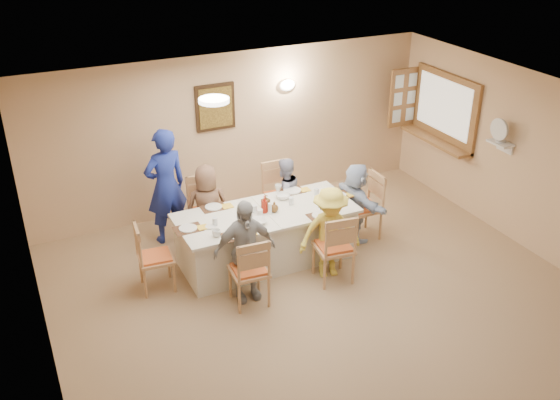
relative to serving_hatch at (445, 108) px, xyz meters
name	(u,v)px	position (x,y,z in m)	size (l,w,h in m)	color
ground	(345,322)	(-3.21, -2.40, -1.50)	(7.00, 7.00, 0.00)	#A27F56
room_walls	(352,211)	(-3.21, -2.40, 0.01)	(7.00, 7.00, 7.00)	tan
wall_picture	(215,107)	(-3.51, 1.06, 0.20)	(0.62, 0.05, 0.72)	black
wall_sconce	(287,85)	(-2.31, 1.04, 0.40)	(0.26, 0.09, 0.18)	white
ceiling_light	(214,100)	(-4.21, -0.90, 0.97)	(0.36, 0.36, 0.05)	white
serving_hatch	(445,108)	(0.00, 0.00, 0.00)	(0.06, 1.50, 1.15)	olive
hatch_sill	(435,140)	(-0.12, 0.00, -0.53)	(0.30, 1.50, 0.05)	olive
shutter_door	(404,98)	(-0.26, 0.76, 0.00)	(0.55, 0.04, 1.00)	olive
fan_shelf	(501,143)	(-0.08, -1.35, -0.10)	(0.22, 0.36, 0.03)	white
desk_fan	(501,134)	(-0.11, -1.35, 0.05)	(0.30, 0.30, 0.28)	#A5A5A8
dining_table	(267,236)	(-3.48, -0.72, -1.12)	(2.44, 1.03, 0.76)	beige
chair_back_left	(205,213)	(-4.08, 0.08, -1.00)	(0.48, 0.48, 1.01)	tan
chair_back_right	(281,196)	(-2.88, 0.08, -0.99)	(0.49, 0.49, 1.02)	tan
chair_front_left	(249,269)	(-4.08, -1.52, -1.02)	(0.46, 0.46, 0.96)	tan
chair_front_right	(334,246)	(-2.88, -1.52, -1.00)	(0.48, 0.48, 1.01)	tan
chair_left_end	(156,256)	(-5.03, -0.72, -1.03)	(0.45, 0.45, 0.94)	tan
chair_right_end	(363,206)	(-1.93, -0.72, -1.00)	(0.48, 0.48, 1.00)	tan
diner_back_left	(208,208)	(-4.08, -0.04, -0.86)	(0.68, 0.51, 1.27)	brown
diner_back_right	(284,195)	(-2.88, -0.04, -0.92)	(0.64, 0.54, 1.16)	#989BBA
diner_front_left	(245,251)	(-4.08, -1.40, -0.82)	(0.81, 0.37, 1.36)	#A0A0A0
diner_front_right	(330,233)	(-2.88, -1.40, -0.86)	(0.90, 0.63, 1.28)	yellow
diner_right_end	(356,202)	(-2.06, -0.72, -0.90)	(0.41, 1.12, 1.19)	silver
caregiver	(166,186)	(-4.53, 0.43, -0.64)	(0.70, 0.52, 1.73)	navy
placemat_fl	(237,235)	(-4.08, -1.14, -0.74)	(0.36, 0.27, 0.01)	#472B19
plate_fl	(237,235)	(-4.08, -1.14, -0.73)	(0.26, 0.26, 0.02)	white
napkin_fl	(251,234)	(-3.90, -1.19, -0.73)	(0.13, 0.13, 0.01)	yellow
placemat_fr	(320,216)	(-2.88, -1.14, -0.74)	(0.33, 0.25, 0.01)	#472B19
plate_fr	(320,215)	(-2.88, -1.14, -0.73)	(0.23, 0.23, 0.01)	white
napkin_fr	(334,214)	(-2.70, -1.19, -0.73)	(0.14, 0.14, 0.01)	yellow
placemat_bl	(214,207)	(-4.08, -0.30, -0.74)	(0.34, 0.25, 0.01)	#472B19
plate_bl	(214,207)	(-4.08, -0.30, -0.73)	(0.24, 0.24, 0.01)	white
napkin_bl	(227,206)	(-3.90, -0.35, -0.73)	(0.15, 0.15, 0.01)	yellow
placemat_br	(292,191)	(-2.88, -0.30, -0.74)	(0.34, 0.25, 0.01)	#472B19
plate_br	(292,190)	(-2.88, -0.30, -0.73)	(0.25, 0.25, 0.02)	white
napkin_br	(305,190)	(-2.70, -0.35, -0.73)	(0.14, 0.14, 0.01)	yellow
placemat_le	(188,229)	(-4.58, -0.72, -0.74)	(0.36, 0.27, 0.01)	#472B19
plate_le	(188,228)	(-4.58, -0.72, -0.73)	(0.23, 0.23, 0.01)	white
napkin_le	(203,227)	(-4.40, -0.77, -0.73)	(0.14, 0.14, 0.01)	yellow
placemat_re	(338,196)	(-2.36, -0.72, -0.74)	(0.36, 0.26, 0.01)	#472B19
plate_re	(338,195)	(-2.36, -0.72, -0.73)	(0.23, 0.23, 0.01)	white
napkin_re	(351,194)	(-2.18, -0.77, -0.73)	(0.13, 0.13, 0.01)	yellow
teacup_a	(216,233)	(-4.31, -1.05, -0.70)	(0.11, 0.11, 0.09)	white
teacup_b	(278,188)	(-3.06, -0.20, -0.69)	(0.11, 0.11, 0.09)	white
bowl_a	(258,222)	(-3.71, -0.97, -0.71)	(0.24, 0.24, 0.06)	white
bowl_b	(283,196)	(-3.10, -0.45, -0.71)	(0.26, 0.26, 0.06)	white
condiment_ketchup	(264,204)	(-3.51, -0.73, -0.62)	(0.12, 0.12, 0.24)	#A11D0D
condiment_brown	(266,202)	(-3.45, -0.63, -0.64)	(0.12, 0.12, 0.21)	brown
condiment_malt	(274,207)	(-3.38, -0.76, -0.67)	(0.15, 0.15, 0.15)	brown
drinking_glass	(254,209)	(-3.63, -0.67, -0.68)	(0.07, 0.07, 0.10)	silver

